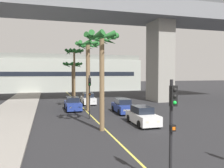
% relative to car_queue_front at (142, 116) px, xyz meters
% --- Properties ---
extents(lane_stripe_center, '(0.14, 56.00, 0.01)m').
position_rel_car_queue_front_xyz_m(lane_stripe_center, '(-3.53, 7.21, -0.72)').
color(lane_stripe_center, '#DBCC4C').
rests_on(lane_stripe_center, ground).
extents(bridge_overpass, '(63.47, 8.00, 16.64)m').
position_rel_car_queue_front_xyz_m(bridge_overpass, '(-2.21, 14.54, 12.32)').
color(bridge_overpass, slate).
rests_on(bridge_overpass, ground).
extents(pier_building_backdrop, '(36.82, 8.04, 8.80)m').
position_rel_car_queue_front_xyz_m(pier_building_backdrop, '(-3.53, 39.04, 3.62)').
color(pier_building_backdrop, '#ADB2A8').
rests_on(pier_building_backdrop, ground).
extents(car_queue_front, '(1.87, 4.12, 1.56)m').
position_rel_car_queue_front_xyz_m(car_queue_front, '(0.00, 0.00, 0.00)').
color(car_queue_front, white).
rests_on(car_queue_front, ground).
extents(car_queue_second, '(1.85, 4.11, 1.56)m').
position_rel_car_queue_front_xyz_m(car_queue_second, '(-4.96, 9.16, 0.00)').
color(car_queue_second, navy).
rests_on(car_queue_second, ground).
extents(car_queue_third, '(1.95, 4.16, 1.56)m').
position_rel_car_queue_front_xyz_m(car_queue_third, '(0.21, 5.80, 0.00)').
color(car_queue_third, navy).
rests_on(car_queue_third, ground).
extents(car_queue_fourth, '(1.91, 4.14, 1.56)m').
position_rel_car_queue_front_xyz_m(car_queue_fourth, '(-2.27, 13.87, 0.00)').
color(car_queue_fourth, white).
rests_on(car_queue_fourth, ground).
extents(traffic_light_median_near, '(0.24, 0.37, 4.20)m').
position_rel_car_queue_front_xyz_m(traffic_light_median_near, '(-3.43, -10.54, 1.99)').
color(traffic_light_median_near, black).
rests_on(traffic_light_median_near, ground).
extents(traffic_light_median_far, '(0.24, 0.37, 4.20)m').
position_rel_car_queue_front_xyz_m(traffic_light_median_far, '(-3.99, 3.42, 1.99)').
color(traffic_light_median_far, black).
rests_on(traffic_light_median_far, ground).
extents(palm_tree_near_median, '(3.08, 3.16, 8.35)m').
position_rel_car_queue_front_xyz_m(palm_tree_near_median, '(-3.62, 18.85, 6.21)').
color(palm_tree_near_median, brown).
rests_on(palm_tree_near_median, ground).
extents(palm_tree_mid_median, '(3.69, 3.67, 6.47)m').
position_rel_car_queue_front_xyz_m(palm_tree_mid_median, '(-3.28, 24.42, 4.63)').
color(palm_tree_mid_median, brown).
rests_on(palm_tree_mid_median, ground).
extents(palm_tree_far_median, '(3.00, 3.03, 8.18)m').
position_rel_car_queue_front_xyz_m(palm_tree_far_median, '(-3.29, 8.16, 5.56)').
color(palm_tree_far_median, brown).
rests_on(palm_tree_far_median, ground).
extents(palm_tree_farthest_median, '(2.79, 2.77, 7.64)m').
position_rel_car_queue_front_xyz_m(palm_tree_farthest_median, '(-3.88, -1.12, 5.47)').
color(palm_tree_farthest_median, brown).
rests_on(palm_tree_farthest_median, ground).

